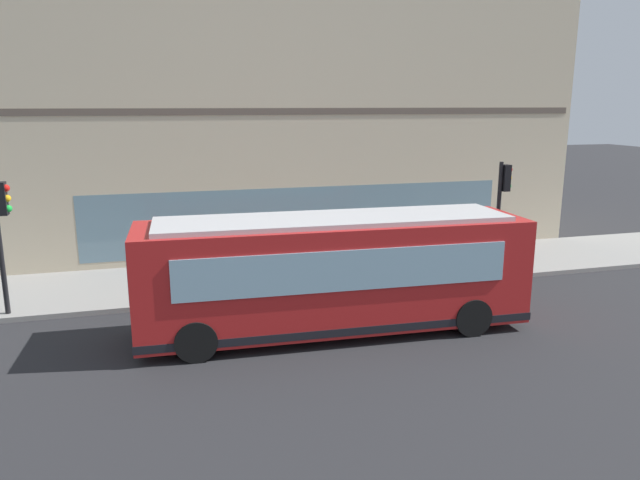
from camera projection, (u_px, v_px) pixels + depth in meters
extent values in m
plane|color=#262628|center=(365.00, 323.00, 16.27)|extent=(120.00, 120.00, 0.00)
cube|color=gray|center=(318.00, 273.00, 20.81)|extent=(4.51, 40.00, 0.15)
cube|color=beige|center=(280.00, 122.00, 25.59)|extent=(8.08, 23.05, 10.19)
cube|color=brown|center=(301.00, 111.00, 21.83)|extent=(0.36, 22.59, 0.24)
cube|color=slate|center=(302.00, 218.00, 22.63)|extent=(0.12, 16.14, 2.40)
cube|color=red|center=(334.00, 272.00, 15.39)|extent=(2.90, 10.09, 2.70)
cube|color=silver|center=(334.00, 219.00, 15.07)|extent=(2.48, 9.08, 0.12)
cube|color=#8CB2C6|center=(133.00, 267.00, 14.18)|extent=(2.20, 0.17, 1.20)
cube|color=#8CB2C6|center=(323.00, 246.00, 16.50)|extent=(0.39, 8.20, 1.00)
cube|color=#8CB2C6|center=(347.00, 271.00, 14.09)|extent=(0.39, 8.20, 1.00)
cube|color=black|center=(334.00, 315.00, 15.65)|extent=(2.94, 10.13, 0.20)
cylinder|color=black|center=(194.00, 309.00, 15.93)|extent=(0.34, 1.01, 1.00)
cylinder|color=black|center=(196.00, 341.00, 13.74)|extent=(0.34, 1.01, 1.00)
cylinder|color=black|center=(435.00, 290.00, 17.48)|extent=(0.34, 1.01, 1.00)
cylinder|color=black|center=(472.00, 317.00, 15.30)|extent=(0.34, 1.01, 1.00)
cylinder|color=black|center=(498.00, 218.00, 20.33)|extent=(0.14, 0.14, 3.82)
cube|color=black|center=(506.00, 178.00, 20.07)|extent=(0.32, 0.24, 0.90)
sphere|color=red|center=(509.00, 170.00, 20.04)|extent=(0.20, 0.20, 0.20)
sphere|color=yellow|center=(509.00, 178.00, 20.11)|extent=(0.20, 0.20, 0.20)
sphere|color=green|center=(508.00, 186.00, 20.17)|extent=(0.20, 0.20, 0.20)
cylinder|color=black|center=(0.00, 248.00, 16.16)|extent=(0.14, 0.14, 3.79)
cube|color=black|center=(2.00, 199.00, 15.90)|extent=(0.32, 0.24, 0.90)
sphere|color=red|center=(6.00, 188.00, 15.87)|extent=(0.20, 0.20, 0.20)
sphere|color=yellow|center=(7.00, 198.00, 15.94)|extent=(0.20, 0.20, 0.20)
sphere|color=green|center=(8.00, 209.00, 16.00)|extent=(0.20, 0.20, 0.20)
cylinder|color=red|center=(511.00, 247.00, 23.11)|extent=(0.24, 0.24, 0.55)
sphere|color=red|center=(511.00, 238.00, 23.03)|extent=(0.22, 0.22, 0.22)
cylinder|color=red|center=(515.00, 245.00, 23.14)|extent=(0.10, 0.12, 0.10)
cylinder|color=red|center=(508.00, 245.00, 23.26)|extent=(0.12, 0.10, 0.10)
cylinder|color=#8C3F8C|center=(230.00, 260.00, 20.53)|extent=(0.14, 0.14, 0.87)
cylinder|color=#8C3F8C|center=(230.00, 261.00, 20.35)|extent=(0.14, 0.14, 0.87)
cylinder|color=gold|center=(229.00, 239.00, 20.27)|extent=(0.32, 0.32, 0.68)
sphere|color=beige|center=(229.00, 226.00, 20.16)|extent=(0.23, 0.23, 0.23)
cylinder|color=gold|center=(401.00, 250.00, 22.19)|extent=(0.14, 0.14, 0.75)
cylinder|color=gold|center=(402.00, 249.00, 22.35)|extent=(0.14, 0.14, 0.75)
cylinder|color=#3359A5|center=(402.00, 232.00, 22.12)|extent=(0.32, 0.32, 0.59)
sphere|color=beige|center=(402.00, 222.00, 22.03)|extent=(0.20, 0.20, 0.20)
cube|color=#BF3F19|center=(469.00, 253.00, 21.44)|extent=(0.44, 0.40, 0.90)
cube|color=#8CB2C6|center=(474.00, 248.00, 21.45)|extent=(0.35, 0.03, 0.30)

